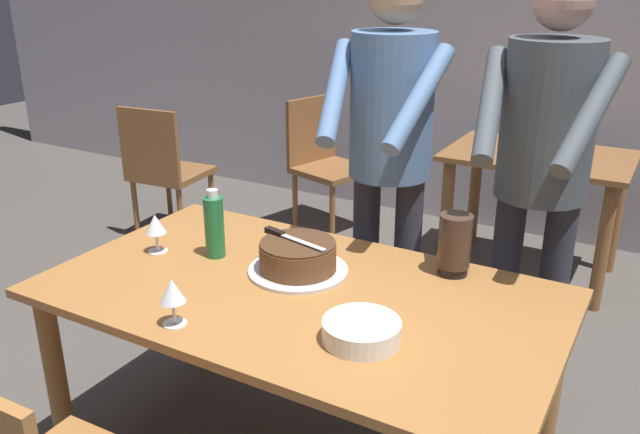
% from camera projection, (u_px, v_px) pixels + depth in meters
% --- Properties ---
extents(back_wall, '(10.00, 0.12, 2.70)m').
position_uv_depth(back_wall, '(528.00, 29.00, 4.16)').
color(back_wall, '#ADA8B2').
rests_on(back_wall, ground_plane).
extents(main_dining_table, '(1.65, 0.93, 0.75)m').
position_uv_depth(main_dining_table, '(299.00, 318.00, 2.14)').
color(main_dining_table, '#9E6633').
rests_on(main_dining_table, ground_plane).
extents(cake_on_platter, '(0.34, 0.34, 0.11)m').
position_uv_depth(cake_on_platter, '(298.00, 258.00, 2.20)').
color(cake_on_platter, silver).
rests_on(cake_on_platter, main_dining_table).
extents(cake_knife, '(0.27, 0.08, 0.02)m').
position_uv_depth(cake_knife, '(283.00, 235.00, 2.22)').
color(cake_knife, silver).
rests_on(cake_knife, cake_on_platter).
extents(plate_stack, '(0.22, 0.22, 0.06)m').
position_uv_depth(plate_stack, '(361.00, 331.00, 1.80)').
color(plate_stack, white).
rests_on(plate_stack, main_dining_table).
extents(wine_glass_near, '(0.08, 0.08, 0.14)m').
position_uv_depth(wine_glass_near, '(172.00, 292.00, 1.86)').
color(wine_glass_near, silver).
rests_on(wine_glass_near, main_dining_table).
extents(wine_glass_far, '(0.08, 0.08, 0.14)m').
position_uv_depth(wine_glass_far, '(156.00, 225.00, 2.34)').
color(wine_glass_far, silver).
rests_on(wine_glass_far, main_dining_table).
extents(water_bottle, '(0.07, 0.07, 0.25)m').
position_uv_depth(water_bottle, '(214.00, 226.00, 2.30)').
color(water_bottle, '#1E6B38').
rests_on(water_bottle, main_dining_table).
extents(hurricane_lamp, '(0.11, 0.11, 0.21)m').
position_uv_depth(hurricane_lamp, '(455.00, 244.00, 2.17)').
color(hurricane_lamp, black).
rests_on(hurricane_lamp, main_dining_table).
extents(person_cutting_cake, '(0.47, 0.56, 1.72)m').
position_uv_depth(person_cutting_cake, '(390.00, 144.00, 2.53)').
color(person_cutting_cake, '#2D2D38').
rests_on(person_cutting_cake, ground_plane).
extents(person_standing_beside, '(0.47, 0.55, 1.72)m').
position_uv_depth(person_standing_beside, '(543.00, 163.00, 2.29)').
color(person_standing_beside, '#2D2D38').
rests_on(person_standing_beside, ground_plane).
extents(background_table, '(1.00, 0.70, 0.74)m').
position_uv_depth(background_table, '(536.00, 181.00, 3.73)').
color(background_table, brown).
rests_on(background_table, ground_plane).
extents(background_chair_0, '(0.54, 0.54, 0.90)m').
position_uv_depth(background_chair_0, '(325.00, 159.00, 4.47)').
color(background_chair_0, brown).
rests_on(background_chair_0, ground_plane).
extents(background_chair_1, '(0.48, 0.48, 0.90)m').
position_uv_depth(background_chair_1, '(164.00, 167.00, 4.29)').
color(background_chair_1, brown).
rests_on(background_chair_1, ground_plane).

